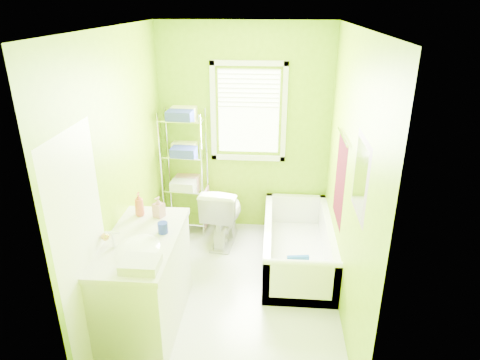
# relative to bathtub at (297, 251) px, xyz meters

# --- Properties ---
(ground) EXTENTS (2.90, 2.90, 0.00)m
(ground) POSITION_rel_bathtub_xyz_m (-0.67, -0.57, -0.17)
(ground) COLOR silver
(ground) RESTS_ON ground
(room_envelope) EXTENTS (2.14, 2.94, 2.62)m
(room_envelope) POSITION_rel_bathtub_xyz_m (-0.67, -0.57, 1.38)
(room_envelope) COLOR #79A808
(room_envelope) RESTS_ON ground
(window) EXTENTS (0.92, 0.05, 1.22)m
(window) POSITION_rel_bathtub_xyz_m (-0.62, 0.85, 1.45)
(window) COLOR white
(window) RESTS_ON ground
(door) EXTENTS (0.09, 0.80, 2.00)m
(door) POSITION_rel_bathtub_xyz_m (-1.71, -1.57, 0.83)
(door) COLOR white
(door) RESTS_ON ground
(right_wall_decor) EXTENTS (0.04, 1.48, 1.17)m
(right_wall_decor) POSITION_rel_bathtub_xyz_m (0.36, -0.59, 1.15)
(right_wall_decor) COLOR #480811
(right_wall_decor) RESTS_ON ground
(bathtub) EXTENTS (0.76, 1.62, 0.52)m
(bathtub) POSITION_rel_bathtub_xyz_m (0.00, 0.00, 0.00)
(bathtub) COLOR white
(bathtub) RESTS_ON ground
(toilet) EXTENTS (0.51, 0.80, 0.78)m
(toilet) POSITION_rel_bathtub_xyz_m (-0.90, 0.42, 0.22)
(toilet) COLOR white
(toilet) RESTS_ON ground
(vanity) EXTENTS (0.62, 1.22, 1.15)m
(vanity) POSITION_rel_bathtub_xyz_m (-1.42, -1.11, 0.32)
(vanity) COLOR silver
(vanity) RESTS_ON ground
(wire_shelf_unit) EXTENTS (0.56, 0.45, 1.62)m
(wire_shelf_unit) POSITION_rel_bathtub_xyz_m (-1.39, 0.70, 0.82)
(wire_shelf_unit) COLOR silver
(wire_shelf_unit) RESTS_ON ground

